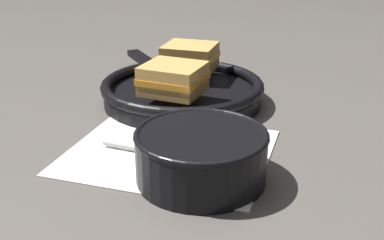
# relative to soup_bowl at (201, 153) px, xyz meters

# --- Properties ---
(ground_plane) EXTENTS (4.00, 4.00, 0.00)m
(ground_plane) POSITION_rel_soup_bowl_xyz_m (-0.06, 0.06, -0.04)
(ground_plane) COLOR #56514C
(napkin) EXTENTS (0.29, 0.26, 0.00)m
(napkin) POSITION_rel_soup_bowl_xyz_m (-0.07, 0.05, -0.03)
(napkin) COLOR white
(napkin) RESTS_ON ground_plane
(soup_bowl) EXTENTS (0.16, 0.16, 0.06)m
(soup_bowl) POSITION_rel_soup_bowl_xyz_m (0.00, 0.00, 0.00)
(soup_bowl) COLOR black
(soup_bowl) RESTS_ON ground_plane
(spoon) EXTENTS (0.16, 0.03, 0.01)m
(spoon) POSITION_rel_soup_bowl_xyz_m (-0.05, 0.03, -0.03)
(spoon) COLOR silver
(spoon) RESTS_ON napkin
(skillet) EXTENTS (0.35, 0.32, 0.04)m
(skillet) POSITION_rel_soup_bowl_xyz_m (-0.14, 0.24, -0.02)
(skillet) COLOR black
(skillet) RESTS_ON ground_plane
(sandwich_near_left) EXTENTS (0.10, 0.10, 0.05)m
(sandwich_near_left) POSITION_rel_soup_bowl_xyz_m (-0.15, 0.30, 0.03)
(sandwich_near_left) COLOR tan
(sandwich_near_left) RESTS_ON skillet
(sandwich_near_right) EXTENTS (0.10, 0.09, 0.05)m
(sandwich_near_right) POSITION_rel_soup_bowl_xyz_m (-0.12, 0.17, 0.03)
(sandwich_near_right) COLOR tan
(sandwich_near_right) RESTS_ON skillet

